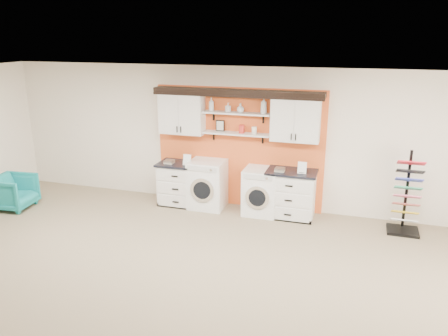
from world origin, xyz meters
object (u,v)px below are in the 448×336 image
(armchair, at_px, (14,192))
(dryer, at_px, (261,191))
(sample_rack, at_px, (406,206))
(washer, at_px, (208,184))
(base_cabinet_left, at_px, (181,183))
(base_cabinet_right, at_px, (291,194))

(armchair, bearing_deg, dryer, -81.19)
(sample_rack, bearing_deg, washer, 179.16)
(washer, height_order, sample_rack, sample_rack)
(base_cabinet_left, xyz_separation_m, base_cabinet_right, (2.26, -0.00, 0.02))
(sample_rack, bearing_deg, dryer, 178.53)
(dryer, distance_m, armchair, 4.97)
(dryer, bearing_deg, base_cabinet_right, 0.33)
(dryer, height_order, sample_rack, sample_rack)
(base_cabinet_left, height_order, dryer, dryer)
(base_cabinet_left, distance_m, base_cabinet_right, 2.26)
(base_cabinet_right, distance_m, dryer, 0.58)
(base_cabinet_left, relative_size, armchair, 1.21)
(base_cabinet_left, xyz_separation_m, sample_rack, (4.29, -0.10, 0.04))
(dryer, bearing_deg, sample_rack, -2.12)
(washer, distance_m, armchair, 3.91)
(base_cabinet_right, bearing_deg, base_cabinet_left, 180.00)
(base_cabinet_left, xyz_separation_m, washer, (0.58, -0.00, 0.05))
(dryer, height_order, armchair, dryer)
(base_cabinet_left, xyz_separation_m, armchair, (-3.14, -1.21, -0.10))
(base_cabinet_left, relative_size, washer, 0.92)
(base_cabinet_left, xyz_separation_m, dryer, (1.68, -0.00, 0.01))
(base_cabinet_left, bearing_deg, washer, -0.34)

